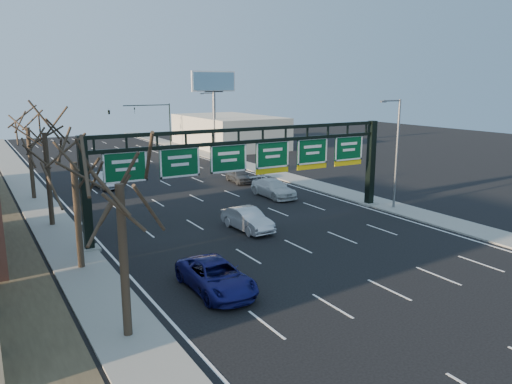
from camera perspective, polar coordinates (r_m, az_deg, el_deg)
ground at (r=30.81m, az=6.95°, el=-7.20°), size 160.00×160.00×0.00m
sidewalk_left at (r=44.41m, az=-23.21°, el=-1.95°), size 3.00×120.00×0.12m
sidewalk_right at (r=53.72m, az=4.86°, el=1.36°), size 3.00×120.00×0.12m
lane_markings at (r=47.61m, az=-7.81°, el=-0.20°), size 21.60×120.00×0.01m
sign_gantry at (r=36.23m, az=-0.37°, el=3.40°), size 24.60×1.20×7.20m
building_right_distant at (r=82.53m, az=-3.16°, el=6.94°), size 12.00×20.00×5.00m
tree_near at (r=19.78m, az=-15.53°, el=3.82°), size 3.60×3.60×8.86m
tree_gantry at (r=28.55m, az=-20.30°, el=5.25°), size 3.60×3.60×8.48m
tree_mid at (r=38.34m, az=-23.18°, el=7.77°), size 3.60×3.60×9.24m
tree_far at (r=48.27m, az=-24.78°, el=7.93°), size 3.60×3.60×8.86m
streetlight_near at (r=42.22m, az=15.70°, el=4.84°), size 2.15×0.22×9.00m
streetlight_far at (r=70.04m, az=-4.89°, el=8.07°), size 2.15×0.22×9.00m
billboard_right at (r=75.44m, az=-4.86°, el=11.40°), size 7.00×0.50×12.00m
traffic_signal_mast at (r=81.54m, az=-13.91°, el=8.65°), size 10.16×0.54×7.00m
car_blue_suv at (r=25.46m, az=-4.60°, el=-9.59°), size 2.59×5.55×1.54m
car_silver_sedan at (r=35.46m, az=-0.99°, el=-3.14°), size 1.92×4.89×1.58m
car_white_wagon at (r=45.87m, az=2.00°, el=0.44°), size 2.30×5.52×1.59m
car_grey_far at (r=52.60m, az=-1.97°, el=1.93°), size 2.24×4.56×1.50m
car_silver_distant at (r=51.97m, az=-16.95°, el=1.30°), size 2.06×4.85×1.56m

